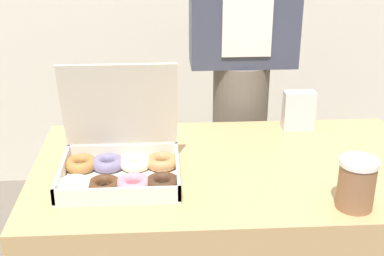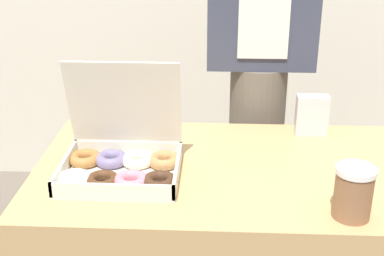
% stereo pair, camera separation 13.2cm
% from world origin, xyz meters
% --- Properties ---
extents(donut_box, '(0.33, 0.25, 0.29)m').
position_xyz_m(donut_box, '(-0.29, -0.05, 0.81)').
color(donut_box, silver).
rests_on(donut_box, table).
extents(coffee_cup, '(0.09, 0.09, 0.12)m').
position_xyz_m(coffee_cup, '(0.26, -0.23, 0.83)').
color(coffee_cup, '#8C6042').
rests_on(coffee_cup, table).
extents(napkin_holder, '(0.09, 0.04, 0.12)m').
position_xyz_m(napkin_holder, '(0.24, 0.24, 0.83)').
color(napkin_holder, silver).
rests_on(napkin_holder, table).
extents(person_customer, '(0.35, 0.24, 1.75)m').
position_xyz_m(person_customer, '(0.09, 0.47, 1.02)').
color(person_customer, '#665B51').
rests_on(person_customer, ground_plane).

